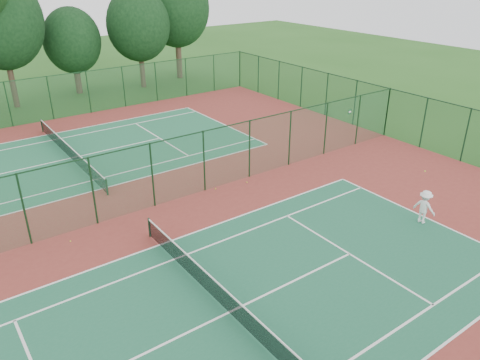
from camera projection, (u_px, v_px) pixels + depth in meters
name	position (u px, v px, depth m)	size (l,w,h in m)	color
ground	(127.00, 214.00, 23.57)	(120.00, 120.00, 0.00)	#25591B
red_pad	(127.00, 214.00, 23.57)	(40.00, 36.00, 0.01)	maroon
court_near	(229.00, 313.00, 16.96)	(23.77, 10.97, 0.01)	#1D5E41
court_far	(70.00, 158.00, 30.16)	(23.77, 10.97, 0.01)	#216945
fence_north	(30.00, 101.00, 36.01)	(40.00, 0.09, 3.50)	#164426
fence_east	(387.00, 112.00, 33.41)	(0.09, 36.00, 3.50)	#164325
fence_divider	(124.00, 183.00, 22.82)	(40.00, 0.09, 3.50)	#1A4E2D
tennis_net_near	(228.00, 301.00, 16.74)	(0.10, 12.90, 0.97)	#12311E
tennis_net_far	(69.00, 151.00, 29.93)	(0.10, 12.90, 0.97)	#12321B
player_near	(424.00, 207.00, 22.45)	(1.10, 0.63, 1.70)	white
stray_ball_a	(216.00, 189.00, 26.08)	(0.08, 0.08, 0.08)	gold
stray_ball_b	(247.00, 182.00, 26.84)	(0.07, 0.07, 0.07)	gold
stray_ball_c	(70.00, 241.00, 21.23)	(0.07, 0.07, 0.07)	#C8D230
evergreen_row	(21.00, 104.00, 41.61)	(39.00, 5.00, 12.00)	black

